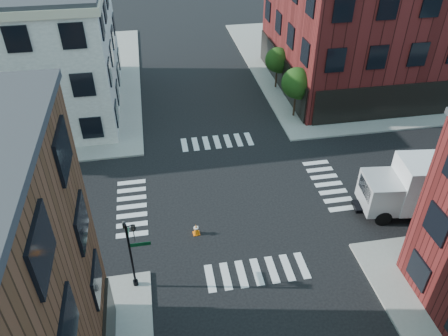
% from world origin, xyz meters
% --- Properties ---
extents(ground, '(120.00, 120.00, 0.00)m').
position_xyz_m(ground, '(0.00, 0.00, 0.00)').
color(ground, black).
rests_on(ground, ground).
extents(sidewalk_ne, '(30.00, 30.00, 0.15)m').
position_xyz_m(sidewalk_ne, '(21.00, 21.00, 0.07)').
color(sidewalk_ne, gray).
rests_on(sidewalk_ne, ground).
extents(building_ne, '(25.00, 16.00, 12.00)m').
position_xyz_m(building_ne, '(20.50, 16.00, 6.00)').
color(building_ne, '#3F100F').
rests_on(building_ne, ground).
extents(tree_near, '(2.69, 2.69, 4.49)m').
position_xyz_m(tree_near, '(7.56, 9.98, 3.16)').
color(tree_near, black).
rests_on(tree_near, ground).
extents(tree_far, '(2.43, 2.43, 4.07)m').
position_xyz_m(tree_far, '(7.56, 15.98, 2.87)').
color(tree_far, black).
rests_on(tree_far, ground).
extents(signal_pole, '(1.29, 1.24, 4.60)m').
position_xyz_m(signal_pole, '(-6.72, -6.68, 2.86)').
color(signal_pole, black).
rests_on(signal_pole, ground).
extents(box_truck, '(8.98, 3.64, 3.97)m').
position_xyz_m(box_truck, '(12.30, -3.80, 2.07)').
color(box_truck, silver).
rests_on(box_truck, ground).
extents(traffic_cone, '(0.46, 0.46, 0.78)m').
position_xyz_m(traffic_cone, '(-3.02, -3.33, 0.38)').
color(traffic_cone, orange).
rests_on(traffic_cone, ground).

